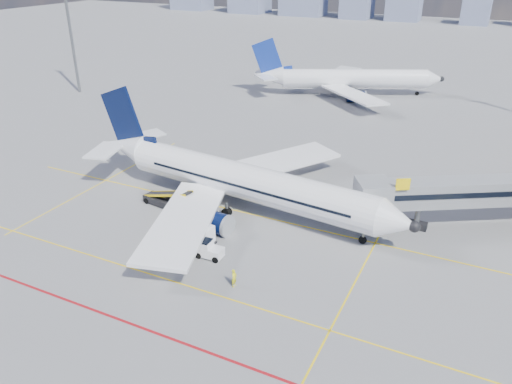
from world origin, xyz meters
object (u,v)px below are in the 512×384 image
(belt_loader, at_px, (163,200))
(second_aircraft, at_px, (346,79))
(main_aircraft, at_px, (234,179))
(cargo_dolly, at_px, (195,233))
(ramp_worker, at_px, (234,278))
(baggage_tug, at_px, (209,249))

(belt_loader, bearing_deg, second_aircraft, 94.95)
(second_aircraft, relative_size, belt_loader, 5.27)
(main_aircraft, distance_m, cargo_dolly, 9.14)
(main_aircraft, relative_size, second_aircraft, 1.12)
(main_aircraft, bearing_deg, belt_loader, -147.53)
(second_aircraft, xyz_separation_m, ramp_worker, (10.30, -65.81, -2.39))
(second_aircraft, relative_size, ramp_worker, 21.45)
(main_aircraft, bearing_deg, cargo_dolly, -80.74)
(main_aircraft, distance_m, second_aircraft, 52.56)
(main_aircraft, relative_size, baggage_tug, 15.89)
(baggage_tug, distance_m, cargo_dolly, 2.83)
(ramp_worker, bearing_deg, main_aircraft, 30.77)
(main_aircraft, xyz_separation_m, baggage_tug, (2.83, -10.39, -2.40))
(belt_loader, distance_m, ramp_worker, 17.36)
(second_aircraft, xyz_separation_m, cargo_dolly, (3.63, -61.36, -2.05))
(baggage_tug, height_order, ramp_worker, baggage_tug)
(main_aircraft, xyz_separation_m, cargo_dolly, (0.45, -8.89, -2.05))
(second_aircraft, distance_m, ramp_worker, 66.65)
(cargo_dolly, bearing_deg, baggage_tug, -27.47)
(main_aircraft, xyz_separation_m, belt_loader, (-7.19, -3.53, -2.52))
(second_aircraft, relative_size, baggage_tug, 14.17)
(cargo_dolly, bearing_deg, ramp_worker, -29.01)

